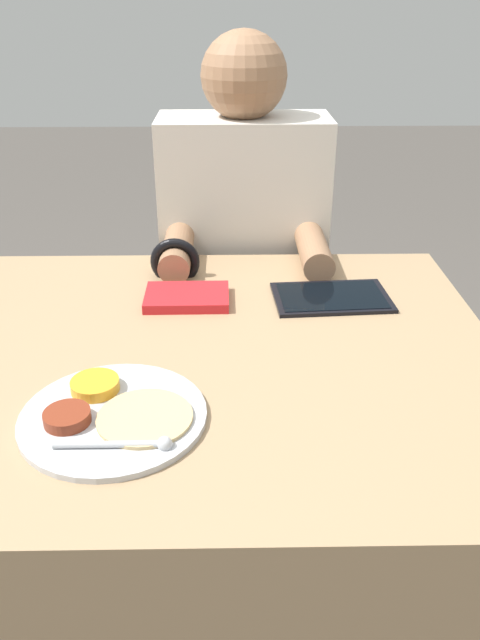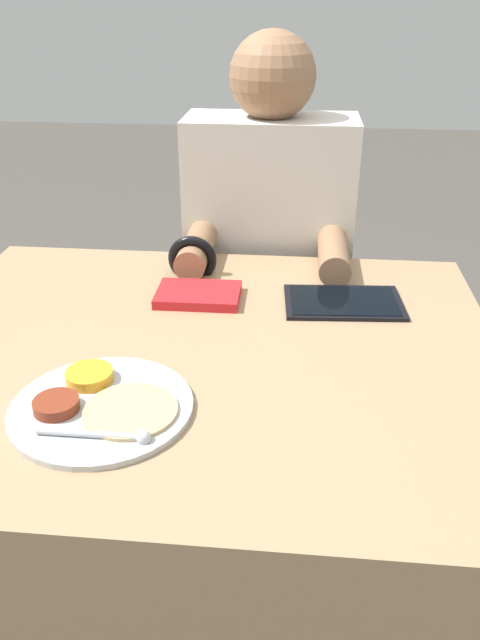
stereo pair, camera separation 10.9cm
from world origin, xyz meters
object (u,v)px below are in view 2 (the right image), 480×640
Objects in this scene: thali_tray at (100,405)px; person_diner at (267,294)px; red_notebook at (198,295)px; tablet_device at (343,302)px.

person_diner reaches higher than thali_tray.
thali_tray is at bearing -102.76° from red_notebook.
tablet_device is 0.45m from person_diner.
red_notebook is at bearing -107.86° from person_diner.
thali_tray is 0.41m from red_notebook.
person_diner is at bearing 72.14° from red_notebook.
person_diner reaches higher than tablet_device.
thali_tray reaches higher than red_notebook.
thali_tray is at bearing -134.13° from tablet_device.
person_diner is at bearing 114.56° from tablet_device.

